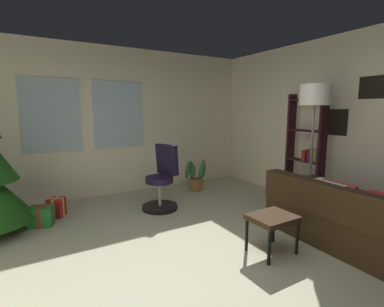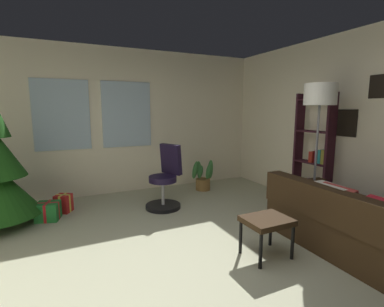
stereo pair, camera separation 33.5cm
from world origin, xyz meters
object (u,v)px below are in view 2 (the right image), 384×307
object	(u,v)px
potted_plant	(203,177)
gift_box_green	(48,211)
bookshelf	(313,159)
floor_lamp	(320,103)
office_chair	(165,183)
couch	(363,228)
gift_box_red	(63,203)
footstool	(267,223)

from	to	relation	value
potted_plant	gift_box_green	bearing A→B (deg)	-171.60
bookshelf	potted_plant	xyz separation A→B (m)	(-1.08, 1.66, -0.55)
gift_box_green	floor_lamp	xyz separation A→B (m)	(3.34, -1.70, 1.53)
office_chair	bookshelf	size ratio (longest dim) A/B	0.56
couch	gift_box_red	world-z (taller)	couch
gift_box_green	couch	bearing A→B (deg)	-38.26
couch	potted_plant	size ratio (longest dim) A/B	3.01
gift_box_red	gift_box_green	distance (m)	0.32
couch	footstool	distance (m)	1.12
gift_box_green	office_chair	xyz separation A→B (m)	(1.71, -0.23, 0.27)
footstool	office_chair	bearing A→B (deg)	103.11
footstool	gift_box_green	distance (m)	3.05
bookshelf	gift_box_red	bearing A→B (deg)	157.24
office_chair	floor_lamp	world-z (taller)	floor_lamp
gift_box_red	office_chair	distance (m)	1.59
potted_plant	footstool	bearing A→B (deg)	-102.60
footstool	bookshelf	xyz separation A→B (m)	(1.65, 0.88, 0.43)
couch	potted_plant	world-z (taller)	couch
floor_lamp	couch	bearing A→B (deg)	-99.92
floor_lamp	bookshelf	bearing A→B (deg)	43.61
footstool	gift_box_green	bearing A→B (deg)	135.13
gift_box_green	office_chair	world-z (taller)	office_chair
footstool	couch	bearing A→B (deg)	-19.94
gift_box_green	office_chair	size ratio (longest dim) A/B	0.36
bookshelf	gift_box_green	bearing A→B (deg)	161.63
bookshelf	floor_lamp	xyz separation A→B (m)	(-0.46, -0.44, 0.86)
gift_box_green	bookshelf	xyz separation A→B (m)	(3.80, -1.26, 0.67)
couch	gift_box_green	size ratio (longest dim) A/B	5.01
footstool	floor_lamp	size ratio (longest dim) A/B	0.25
office_chair	couch	bearing A→B (deg)	-56.97
gift_box_red	gift_box_green	size ratio (longest dim) A/B	0.79
gift_box_red	floor_lamp	bearing A→B (deg)	-31.87
couch	office_chair	size ratio (longest dim) A/B	1.78
gift_box_red	potted_plant	bearing A→B (deg)	3.57
potted_plant	gift_box_red	bearing A→B (deg)	-176.43
bookshelf	potted_plant	distance (m)	2.06
bookshelf	potted_plant	world-z (taller)	bookshelf
couch	floor_lamp	distance (m)	1.62
bookshelf	floor_lamp	world-z (taller)	floor_lamp
gift_box_green	bookshelf	bearing A→B (deg)	-18.37
couch	potted_plant	distance (m)	2.96
gift_box_green	office_chair	bearing A→B (deg)	-7.59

